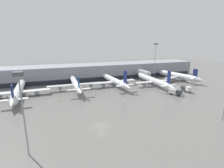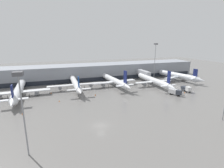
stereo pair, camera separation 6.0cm
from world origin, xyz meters
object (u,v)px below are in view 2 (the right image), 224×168
Objects in this scene: parked_jet_4 at (154,81)px; service_truck_0 at (175,92)px; parked_jet_5 at (76,84)px; traffic_cone_1 at (185,92)px; service_truck_1 at (186,88)px; parked_jet_3 at (115,81)px; parked_jet_0 at (178,76)px; traffic_cone_4 at (59,101)px; traffic_cone_2 at (95,95)px; apron_light_mast_1 at (155,52)px; traffic_cone_3 at (51,93)px; parked_jet_2 at (18,91)px; apron_light_mast_3 at (20,91)px; traffic_cone_0 at (22,114)px.

parked_jet_4 is 17.13m from service_truck_0.
parked_jet_5 reaches higher than traffic_cone_1.
parked_jet_3 is at bearing -119.54° from service_truck_1.
parked_jet_0 reaches higher than traffic_cone_1.
parked_jet_3 is (-40.30, -0.15, -0.01)m from parked_jet_0.
service_truck_0 is 9.38× the size of traffic_cone_4.
traffic_cone_2 is (-33.20, -6.36, -2.51)m from parked_jet_4.
apron_light_mast_1 is at bearing -32.71° from parked_jet_4.
parked_jet_3 is 43.88× the size of traffic_cone_3.
parked_jet_4 reaches higher than service_truck_0.
parked_jet_2 is 49.48× the size of traffic_cone_3.
parked_jet_2 is 2.18× the size of apron_light_mast_3.
traffic_cone_1 reaches higher than traffic_cone_4.
traffic_cone_3 is (-51.69, 3.01, -2.47)m from parked_jet_4.
parked_jet_4 is 6.26× the size of service_truck_1.
apron_light_mast_1 reaches higher than parked_jet_2.
parked_jet_3 is 50.01× the size of traffic_cone_0.
parked_jet_0 is 60.62m from parked_jet_5.
traffic_cone_1 is at bearing -106.89° from parked_jet_2.
traffic_cone_2 is (-53.68, -12.60, -2.57)m from parked_jet_0.
traffic_cone_2 is (-39.99, 9.36, 0.05)m from traffic_cone_1.
traffic_cone_2 reaches higher than traffic_cone_1.
traffic_cone_2 is (31.53, -8.98, -2.30)m from parked_jet_2.
parked_jet_4 is 17.32m from traffic_cone_1.
parked_jet_2 is at bearing -132.29° from service_truck_0.
traffic_cone_3 is 1.30× the size of traffic_cone_4.
traffic_cone_2 is 20.74m from traffic_cone_3.
apron_light_mast_1 is at bearing 31.95° from parked_jet_0.
parked_jet_0 is at bearing 58.06° from traffic_cone_1.
traffic_cone_1 is at bearing 76.35° from service_truck_0.
apron_light_mast_3 is at bearing -123.16° from traffic_cone_2.
parked_jet_3 reaches higher than service_truck_0.
traffic_cone_2 is (-42.34, 7.54, -1.11)m from service_truck_1.
service_truck_0 is at bearing -106.77° from apron_light_mast_1.
traffic_cone_3 reaches higher than traffic_cone_2.
traffic_cone_1 is (71.52, -18.34, -2.34)m from parked_jet_2.
apron_light_mast_3 is at bearing 137.49° from parked_jet_3.
traffic_cone_3 is at bearing 153.12° from traffic_cone_2.
service_truck_1 is 0.26× the size of apron_light_mast_1.
parked_jet_5 is 12.13m from traffic_cone_3.
parked_jet_4 reaches higher than traffic_cone_1.
service_truck_1 reaches higher than traffic_cone_0.
parked_jet_2 is at bearing 87.24° from parked_jet_4.
parked_jet_5 is 43.20× the size of traffic_cone_3.
parked_jet_2 reaches higher than traffic_cone_4.
traffic_cone_0 is 67.37m from traffic_cone_1.
apron_light_mast_1 is (62.04, 13.38, 16.35)m from traffic_cone_3.
traffic_cone_4 is at bearing -124.62° from service_truck_0.
traffic_cone_4 is at bearing -128.67° from parked_jet_2.
parked_jet_2 reaches higher than service_truck_0.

